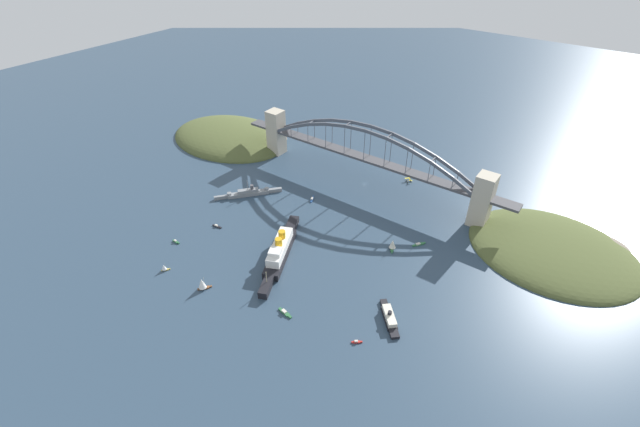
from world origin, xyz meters
The scene contains 17 objects.
ground_plane centered at (0.00, 0.00, 0.00)m, with size 1400.00×1400.00×0.00m, color #2D4256.
harbor_arch_bridge centered at (0.00, 0.00, 28.21)m, with size 301.01×16.17×63.36m.
headland_west_shore centered at (-185.51, -0.73, 0.00)m, with size 137.60×116.44×18.47m.
headland_east_shore centered at (187.67, 4.18, 0.00)m, with size 153.68×114.95×25.41m.
ocean_liner centered at (-1.94, 138.44, 6.20)m, with size 47.82×93.32×20.11m.
naval_cruiser centered at (82.35, 86.34, 2.84)m, with size 45.48×53.67×16.78m.
harbor_ferry_steamer centered at (-107.78, 146.18, 2.44)m, with size 27.74×29.25×8.02m.
seaplane_taxiing_near_bridge centered at (-35.33, -31.45, 2.06)m, with size 8.61×8.66×4.84m.
small_boat_0 centered at (-72.87, 76.50, 4.89)m, with size 7.41×9.54×10.54m.
small_boat_1 centered at (21.62, 201.93, 5.35)m, with size 8.56×10.03×11.47m.
small_boat_2 centered at (-44.44, 184.57, 0.86)m, with size 13.00×3.98×2.38m.
small_boat_3 centered at (82.57, 177.57, 0.84)m, with size 7.85×1.94×2.26m.
small_boat_4 centered at (-99.58, 176.20, 0.71)m, with size 6.40×5.39×1.95m.
small_boat_5 centered at (-88.92, 58.63, 0.69)m, with size 8.30×11.49×1.89m.
small_boat_6 centered at (61.88, 205.80, 3.13)m, with size 5.67×6.39×6.59m.
small_boat_7 centered at (26.35, 56.15, 0.89)m, with size 5.87×10.99×2.52m.
small_boat_8 centered at (70.13, 141.53, 0.73)m, with size 9.83×2.89×2.04m.
Camera 1 is at (-189.61, 343.58, 242.17)m, focal length 24.75 mm.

